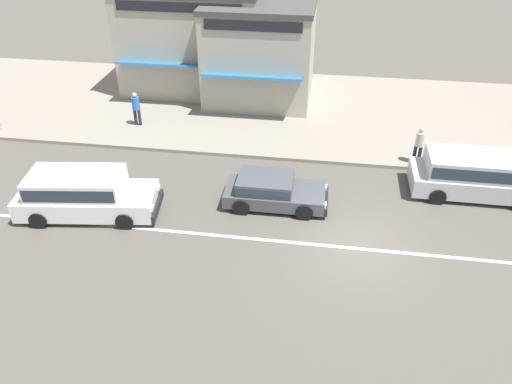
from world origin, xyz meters
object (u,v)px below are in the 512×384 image
at_px(pedestrian_mid_kerb, 419,143).
at_px(pedestrian_near_clock, 136,106).
at_px(minivan_white_2, 83,193).
at_px(shopfront_far_kios, 194,38).
at_px(minivan_silver_1, 474,173).
at_px(hatchback_dark_grey_3, 272,190).
at_px(shopfront_mid_block, 261,49).

bearing_deg(pedestrian_mid_kerb, pedestrian_near_clock, 172.13).
xyz_separation_m(minivan_white_2, shopfront_far_kios, (0.99, 11.88, 1.90)).
xyz_separation_m(minivan_silver_1, shopfront_far_kios, (-12.56, 8.59, 1.90)).
height_order(minivan_silver_1, shopfront_far_kios, shopfront_far_kios).
bearing_deg(pedestrian_mid_kerb, hatchback_dark_grey_3, -146.86).
bearing_deg(hatchback_dark_grey_3, shopfront_far_kios, 117.33).
bearing_deg(pedestrian_near_clock, shopfront_far_kios, 73.76).
height_order(hatchback_dark_grey_3, shopfront_far_kios, shopfront_far_kios).
height_order(hatchback_dark_grey_3, pedestrian_mid_kerb, pedestrian_mid_kerb).
relative_size(minivan_white_2, shopfront_mid_block, 0.80).
distance_m(minivan_silver_1, pedestrian_mid_kerb, 2.51).
bearing_deg(shopfront_mid_block, pedestrian_mid_kerb, -40.72).
distance_m(hatchback_dark_grey_3, pedestrian_near_clock, 8.64).
bearing_deg(minivan_white_2, shopfront_mid_block, 67.82).
distance_m(hatchback_dark_grey_3, shopfront_mid_block, 10.10).
bearing_deg(minivan_white_2, minivan_silver_1, 13.63).
relative_size(pedestrian_near_clock, pedestrian_mid_kerb, 1.02).
height_order(shopfront_mid_block, shopfront_far_kios, shopfront_far_kios).
xyz_separation_m(hatchback_dark_grey_3, shopfront_mid_block, (-1.76, 9.75, 1.94)).
distance_m(pedestrian_near_clock, shopfront_mid_block, 6.95).
bearing_deg(hatchback_dark_grey_3, minivan_silver_1, 13.87).
relative_size(minivan_silver_1, shopfront_mid_block, 0.77).
bearing_deg(minivan_silver_1, pedestrian_near_clock, 166.11).
relative_size(minivan_silver_1, minivan_white_2, 0.96).
height_order(minivan_white_2, shopfront_far_kios, shopfront_far_kios).
bearing_deg(pedestrian_mid_kerb, shopfront_mid_block, 139.28).
bearing_deg(minivan_white_2, pedestrian_near_clock, 94.23).
height_order(minivan_silver_1, minivan_white_2, same).
bearing_deg(pedestrian_near_clock, hatchback_dark_grey_3, -37.48).
height_order(hatchback_dark_grey_3, pedestrian_near_clock, pedestrian_near_clock).
xyz_separation_m(pedestrian_near_clock, shopfront_far_kios, (1.49, 5.11, 1.69)).
distance_m(minivan_silver_1, pedestrian_near_clock, 14.47).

